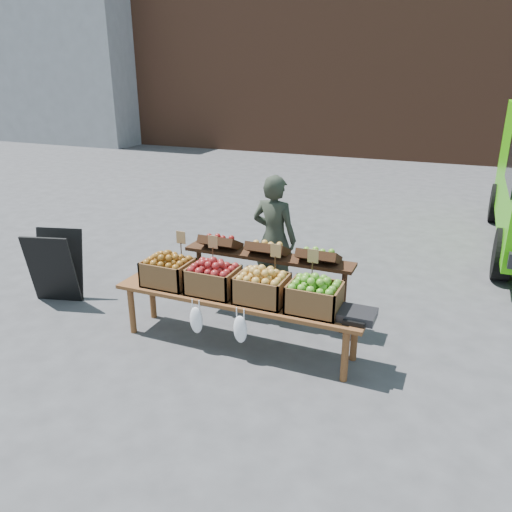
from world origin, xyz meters
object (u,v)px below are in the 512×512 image
at_px(display_bench, 238,321).
at_px(crate_red_apples, 262,289).
at_px(back_table, 267,277).
at_px(chalkboard_sign, 56,266).
at_px(crate_russet_pears, 213,280).
at_px(crate_golden_apples, 168,272).
at_px(crate_green_apples, 314,298).
at_px(weighing_scale, 357,315).
at_px(vendor, 274,239).

height_order(display_bench, crate_red_apples, crate_red_apples).
xyz_separation_m(back_table, crate_red_apples, (0.22, -0.72, 0.19)).
height_order(chalkboard_sign, crate_russet_pears, chalkboard_sign).
bearing_deg(crate_russet_pears, crate_golden_apples, 180.00).
xyz_separation_m(display_bench, crate_red_apples, (0.28, 0.00, 0.42)).
height_order(back_table, display_bench, back_table).
bearing_deg(display_bench, crate_red_apples, 0.00).
bearing_deg(display_bench, crate_green_apples, 0.00).
xyz_separation_m(back_table, display_bench, (-0.05, -0.72, -0.24)).
bearing_deg(back_table, crate_red_apples, -72.74).
height_order(crate_red_apples, weighing_scale, crate_red_apples).
height_order(chalkboard_sign, crate_red_apples, chalkboard_sign).
bearing_deg(crate_golden_apples, crate_russet_pears, 0.00).
xyz_separation_m(chalkboard_sign, display_bench, (2.59, -0.15, -0.17)).
height_order(back_table, crate_russet_pears, back_table).
xyz_separation_m(chalkboard_sign, weighing_scale, (3.84, -0.15, 0.15)).
distance_m(vendor, crate_golden_apples, 1.48).
height_order(crate_russet_pears, crate_green_apples, same).
bearing_deg(crate_green_apples, weighing_scale, 0.00).
relative_size(crate_green_apples, weighing_scale, 1.47).
distance_m(vendor, weighing_scale, 1.86).
height_order(crate_golden_apples, crate_red_apples, same).
relative_size(chalkboard_sign, crate_green_apples, 1.84).
bearing_deg(crate_red_apples, crate_green_apples, 0.00).
bearing_deg(crate_golden_apples, crate_red_apples, 0.00).
xyz_separation_m(crate_green_apples, weighing_scale, (0.43, 0.00, -0.10)).
xyz_separation_m(crate_golden_apples, crate_red_apples, (1.10, 0.00, 0.00)).
xyz_separation_m(crate_russet_pears, crate_red_apples, (0.55, 0.00, 0.00)).
distance_m(crate_russet_pears, crate_green_apples, 1.10).
height_order(crate_green_apples, weighing_scale, crate_green_apples).
height_order(crate_russet_pears, weighing_scale, crate_russet_pears).
distance_m(crate_red_apples, crate_green_apples, 0.55).
distance_m(crate_green_apples, weighing_scale, 0.44).
bearing_deg(crate_red_apples, crate_russet_pears, 180.00).
bearing_deg(crate_red_apples, crate_golden_apples, 180.00).
xyz_separation_m(back_table, weighing_scale, (1.20, -0.72, 0.09)).
relative_size(vendor, chalkboard_sign, 1.75).
bearing_deg(vendor, weighing_scale, 141.99).
distance_m(chalkboard_sign, crate_red_apples, 2.88).
height_order(chalkboard_sign, display_bench, chalkboard_sign).
bearing_deg(back_table, chalkboard_sign, -167.76).
xyz_separation_m(display_bench, crate_green_apples, (0.82, 0.00, 0.42)).
bearing_deg(display_bench, crate_russet_pears, 180.00).
bearing_deg(chalkboard_sign, crate_red_apples, -18.45).
relative_size(display_bench, crate_green_apples, 5.40).
distance_m(back_table, crate_red_apples, 0.78).
height_order(crate_red_apples, crate_green_apples, same).
distance_m(crate_red_apples, weighing_scale, 0.98).
bearing_deg(weighing_scale, back_table, 149.01).
xyz_separation_m(chalkboard_sign, crate_russet_pears, (2.32, -0.15, 0.25)).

